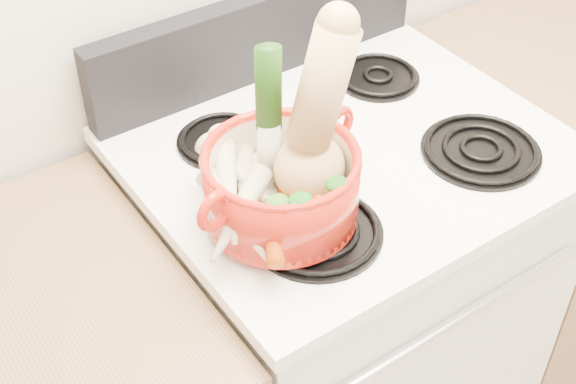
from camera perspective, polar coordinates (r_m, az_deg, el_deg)
stove_body at (r=1.86m, az=3.49°, el=-8.60°), size 0.76×0.65×0.92m
cooktop at (r=1.53m, az=4.21°, el=2.89°), size 0.78×0.67×0.03m
control_backsplash at (r=1.67m, az=-2.06°, el=11.03°), size 0.76×0.05×0.18m
oven_handle at (r=1.47m, az=12.18°, el=-8.81°), size 0.60×0.02×0.02m
burner_front_left at (r=1.33m, az=2.02°, el=-2.76°), size 0.22×0.22×0.02m
burner_front_right at (r=1.53m, az=13.57°, el=2.97°), size 0.22×0.22×0.02m
burner_back_left at (r=1.52m, az=-4.69°, el=3.76°), size 0.17×0.17×0.02m
burner_back_right at (r=1.70m, az=6.43°, el=8.22°), size 0.17×0.17×0.02m
dutch_oven at (r=1.30m, az=-0.50°, el=0.47°), size 0.31×0.31×0.13m
pot_handle_left at (r=1.20m, az=-5.19°, el=-1.33°), size 0.07×0.03×0.07m
pot_handle_right at (r=1.36m, az=3.63°, el=4.78°), size 0.07×0.03×0.07m
squash at (r=1.26m, az=2.25°, el=5.51°), size 0.21×0.15×0.33m
leek at (r=1.28m, az=-1.41°, el=5.40°), size 0.06×0.06×0.28m
ginger at (r=1.37m, az=-1.54°, el=2.03°), size 0.09×0.08×0.04m
parsnip_0 at (r=1.32m, az=-3.09°, el=0.05°), size 0.14×0.19×0.05m
parsnip_1 at (r=1.26m, az=-3.76°, el=-1.58°), size 0.05×0.20×0.06m
parsnip_2 at (r=1.33m, az=-3.35°, el=1.29°), size 0.07×0.20×0.06m
parsnip_3 at (r=1.25m, az=-3.59°, el=-1.49°), size 0.18×0.14×0.06m
parsnip_4 at (r=1.29m, az=-4.29°, el=0.61°), size 0.15×0.24×0.07m
carrot_0 at (r=1.29m, az=-0.05°, el=-1.11°), size 0.08×0.15×0.04m
carrot_1 at (r=1.24m, az=-1.21°, el=-2.83°), size 0.09×0.14×0.04m
carrot_2 at (r=1.30m, az=1.46°, el=-0.08°), size 0.04×0.16×0.04m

